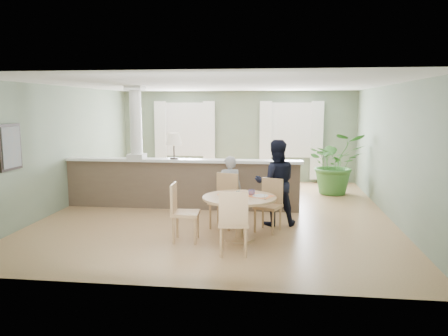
# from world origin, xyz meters

# --- Properties ---
(ground) EXTENTS (8.00, 8.00, 0.00)m
(ground) POSITION_xyz_m (0.00, 0.00, 0.00)
(ground) COLOR tan
(ground) RESTS_ON ground
(room_shell) EXTENTS (7.02, 8.02, 2.71)m
(room_shell) POSITION_xyz_m (-0.03, 0.63, 1.81)
(room_shell) COLOR gray
(room_shell) RESTS_ON ground
(pony_wall) EXTENTS (5.32, 0.38, 2.70)m
(pony_wall) POSITION_xyz_m (-0.99, 0.20, 0.71)
(pony_wall) COLOR brown
(pony_wall) RESTS_ON ground
(sofa) EXTENTS (3.12, 1.71, 0.86)m
(sofa) POSITION_xyz_m (-0.01, 1.66, 0.43)
(sofa) COLOR #8F674E
(sofa) RESTS_ON ground
(houseplant) EXTENTS (1.57, 1.40, 1.59)m
(houseplant) POSITION_xyz_m (2.70, 2.27, 0.79)
(houseplant) COLOR #376D2B
(houseplant) RESTS_ON ground
(dining_table) EXTENTS (1.25, 1.25, 0.85)m
(dining_table) POSITION_xyz_m (0.59, -1.93, 0.60)
(dining_table) COLOR tan
(dining_table) RESTS_ON ground
(chair_far_boy) EXTENTS (0.56, 0.56, 1.01)m
(chair_far_boy) POSITION_xyz_m (0.24, -1.14, 0.55)
(chair_far_boy) COLOR tan
(chair_far_boy) RESTS_ON ground
(chair_far_man) EXTENTS (0.56, 0.56, 0.95)m
(chair_far_man) POSITION_xyz_m (1.08, -1.29, 0.53)
(chair_far_man) COLOR tan
(chair_far_man) RESTS_ON ground
(chair_near) EXTENTS (0.50, 0.50, 1.02)m
(chair_near) POSITION_xyz_m (0.57, -2.73, 0.56)
(chair_near) COLOR tan
(chair_near) RESTS_ON ground
(chair_side) EXTENTS (0.47, 0.47, 0.99)m
(chair_side) POSITION_xyz_m (-0.39, -2.11, 0.54)
(chair_side) COLOR tan
(chair_side) RESTS_ON ground
(child_person) EXTENTS (0.53, 0.39, 1.32)m
(child_person) POSITION_xyz_m (0.29, -0.82, 0.66)
(child_person) COLOR #96969B
(child_person) RESTS_ON ground
(man_person) EXTENTS (0.89, 0.74, 1.64)m
(man_person) POSITION_xyz_m (1.19, -0.89, 0.82)
(man_person) COLOR black
(man_person) RESTS_ON ground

